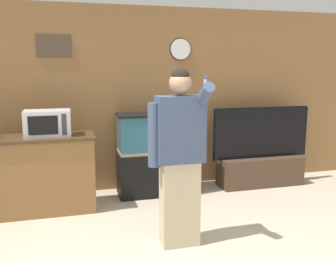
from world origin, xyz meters
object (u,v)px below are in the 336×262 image
Objects in this scene: tv_on_stand at (260,162)px; counter_island at (29,175)px; person_standing at (179,156)px; microwave at (48,123)px; aquarium_on_stand at (156,154)px.

counter_island is at bearing -175.73° from tv_on_stand.
counter_island is at bearing 139.88° from person_standing.
counter_island is 0.67m from microwave.
aquarium_on_stand is at bearing 84.87° from person_standing.
tv_on_stand is 2.37m from person_standing.
tv_on_stand reaches higher than counter_island.
counter_island is 1.39× the size of aquarium_on_stand.
aquarium_on_stand is at bearing 11.59° from microwave.
aquarium_on_stand is 0.65× the size of person_standing.
aquarium_on_stand reaches higher than counter_island.
microwave is at bearing -2.49° from counter_island.
microwave is at bearing -175.18° from tv_on_stand.
microwave is 3.10m from tv_on_stand.
microwave is 1.79m from person_standing.
microwave reaches higher than counter_island.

